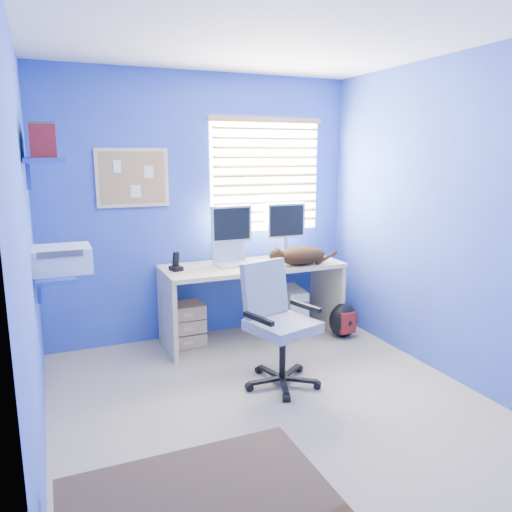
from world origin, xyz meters
name	(u,v)px	position (x,y,z in m)	size (l,w,h in m)	color
floor	(272,404)	(0.00, 0.00, 0.00)	(3.00, 3.20, 0.00)	tan
ceiling	(275,31)	(0.00, 0.00, 2.50)	(3.00, 3.20, 0.00)	white
wall_back	(203,208)	(0.00, 1.60, 1.25)	(3.00, 0.01, 2.50)	#3448B7
wall_front	(452,292)	(0.00, -1.60, 1.25)	(3.00, 0.01, 2.50)	#3448B7
wall_left	(27,248)	(-1.50, 0.00, 1.25)	(0.01, 3.20, 2.50)	#3448B7
wall_right	(447,220)	(1.50, 0.00, 1.25)	(0.01, 3.20, 2.50)	#3448B7
desk	(252,302)	(0.37, 1.26, 0.37)	(1.69, 0.65, 0.74)	#D0B985
laptop	(233,254)	(0.19, 1.29, 0.85)	(0.33, 0.26, 0.22)	silver
monitor_left	(231,234)	(0.22, 1.43, 1.01)	(0.40, 0.12, 0.54)	silver
monitor_right	(285,230)	(0.80, 1.44, 1.01)	(0.40, 0.12, 0.54)	silver
phone	(176,261)	(-0.36, 1.27, 0.82)	(0.09, 0.11, 0.17)	black
mug	(296,253)	(0.88, 1.34, 0.79)	(0.10, 0.09, 0.10)	#275A31
cd_spindle	(310,252)	(1.07, 1.41, 0.78)	(0.13, 0.13, 0.07)	silver
cat	(302,256)	(0.79, 1.06, 0.83)	(0.48, 0.25, 0.17)	black
tower_pc	(292,310)	(0.81, 1.28, 0.23)	(0.19, 0.44, 0.45)	beige
drawer_boxes	(185,324)	(-0.28, 1.35, 0.20)	(0.35, 0.28, 0.41)	tan
yellow_book	(288,328)	(0.67, 1.08, 0.12)	(0.03, 0.17, 0.24)	yellow
backpack	(343,320)	(1.20, 0.95, 0.17)	(0.29, 0.22, 0.34)	black
office_chair	(278,340)	(0.19, 0.30, 0.35)	(0.68, 0.68, 0.95)	black
window_blinds	(266,175)	(0.65, 1.57, 1.55)	(1.15, 0.05, 1.10)	white
corkboard	(133,178)	(-0.65, 1.58, 1.55)	(0.64, 0.02, 0.52)	#D0B985
wall_shelves	(50,202)	(-1.35, 0.75, 1.43)	(0.42, 0.90, 1.05)	#2745AA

